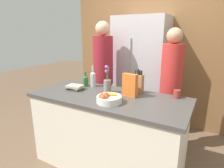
{
  "coord_description": "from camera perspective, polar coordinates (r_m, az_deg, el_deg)",
  "views": [
    {
      "loc": [
        1.06,
        -1.81,
        1.66
      ],
      "look_at": [
        0.0,
        0.1,
        1.06
      ],
      "focal_mm": 30.0,
      "sensor_mm": 36.0,
      "label": 1
    }
  ],
  "objects": [
    {
      "name": "ground_plane",
      "position": [
        2.67,
        -1.14,
        -22.97
      ],
      "size": [
        14.0,
        14.0,
        0.0
      ],
      "primitive_type": "plane",
      "color": "brown"
    },
    {
      "name": "fruit_bowl",
      "position": [
        1.99,
        -1.08,
        -4.41
      ],
      "size": [
        0.27,
        0.27,
        0.11
      ],
      "color": "silver",
      "rests_on": "kitchen_island"
    },
    {
      "name": "flower_vase",
      "position": [
        2.29,
        -1.44,
        -0.14
      ],
      "size": [
        0.09,
        0.09,
        0.35
      ],
      "color": "gray",
      "rests_on": "kitchen_island"
    },
    {
      "name": "cereal_box",
      "position": [
        2.16,
        5.44,
        -0.4
      ],
      "size": [
        0.18,
        0.08,
        0.27
      ],
      "color": "orange",
      "rests_on": "kitchen_island"
    },
    {
      "name": "kitchen_island",
      "position": [
        2.4,
        -1.2,
        -14.17
      ],
      "size": [
        1.86,
        0.8,
        0.94
      ],
      "color": "silver",
      "rests_on": "ground_plane"
    },
    {
      "name": "back_wall_wood",
      "position": [
        3.56,
        11.74,
        9.35
      ],
      "size": [
        3.06,
        0.12,
        2.6
      ],
      "color": "brown",
      "rests_on": "ground_plane"
    },
    {
      "name": "bottle_oil",
      "position": [
        2.57,
        -5.79,
        1.71
      ],
      "size": [
        0.07,
        0.07,
        0.29
      ],
      "color": "#B2BCC1",
      "rests_on": "kitchen_island"
    },
    {
      "name": "coffee_mug",
      "position": [
        2.25,
        19.19,
        -2.89
      ],
      "size": [
        0.08,
        0.11,
        0.09
      ],
      "color": "#99332D",
      "rests_on": "kitchen_island"
    },
    {
      "name": "refrigerator",
      "position": [
        3.29,
        8.59,
        3.0
      ],
      "size": [
        0.86,
        0.63,
        1.92
      ],
      "color": "#B7B7BC",
      "rests_on": "ground_plane"
    },
    {
      "name": "bottle_vinegar",
      "position": [
        2.61,
        -8.07,
        1.07
      ],
      "size": [
        0.07,
        0.07,
        0.21
      ],
      "color": "#286633",
      "rests_on": "kitchen_island"
    },
    {
      "name": "person_at_sink",
      "position": [
        2.94,
        -2.69,
        3.33
      ],
      "size": [
        0.31,
        0.31,
        1.82
      ],
      "rotation": [
        0.0,
        0.0,
        0.24
      ],
      "color": "#383842",
      "rests_on": "ground_plane"
    },
    {
      "name": "knife_block",
      "position": [
        2.33,
        8.13,
        0.21
      ],
      "size": [
        0.11,
        0.09,
        0.3
      ],
      "color": "#A87A4C",
      "rests_on": "kitchen_island"
    },
    {
      "name": "book_stack",
      "position": [
        2.48,
        -11.23,
        -1.02
      ],
      "size": [
        0.22,
        0.17,
        0.06
      ],
      "color": "#2D334C",
      "rests_on": "kitchen_island"
    },
    {
      "name": "person_in_blue",
      "position": [
        2.64,
        17.42,
        0.01
      ],
      "size": [
        0.28,
        0.28,
        1.72
      ],
      "rotation": [
        0.0,
        0.0,
        0.49
      ],
      "color": "#383842",
      "rests_on": "ground_plane"
    }
  ]
}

